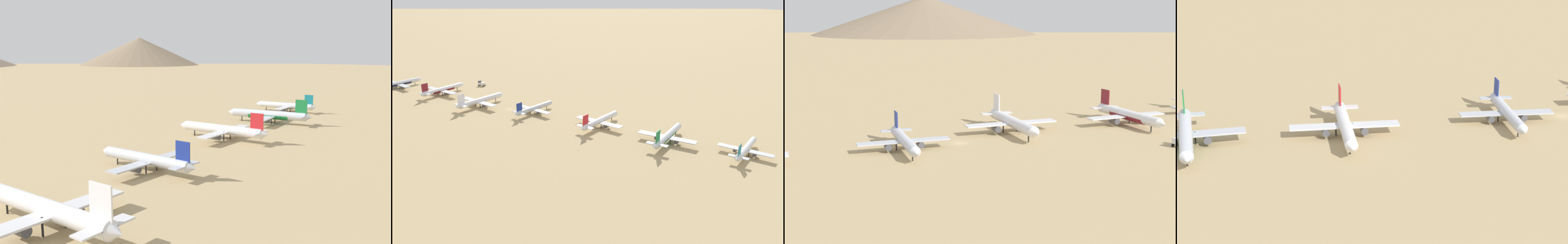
# 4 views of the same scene
# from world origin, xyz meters

# --- Properties ---
(ground_plane) EXTENTS (1800.00, 1800.00, 0.00)m
(ground_plane) POSITION_xyz_m (0.00, 0.00, 0.00)
(ground_plane) COLOR tan
(parked_jet_3) EXTENTS (33.11, 26.81, 9.58)m
(parked_jet_3) POSITION_xyz_m (4.20, -17.85, 3.22)
(parked_jet_3) COLOR silver
(parked_jet_3) RESTS_ON ground
(parked_jet_4) EXTENTS (38.69, 31.34, 11.18)m
(parked_jet_4) POSITION_xyz_m (-7.56, 20.50, 3.77)
(parked_jet_4) COLOR white
(parked_jet_4) RESTS_ON ground
(parked_jet_5) EXTENTS (37.91, 30.80, 10.93)m
(parked_jet_5) POSITION_xyz_m (-6.61, 64.15, 3.64)
(parked_jet_5) COLOR white
(parked_jet_5) RESTS_ON ground
(desert_hill_1) EXTENTS (370.97, 370.97, 62.63)m
(desert_hill_1) POSITION_xyz_m (-766.46, 174.03, 31.32)
(desert_hill_1) COLOR #847056
(desert_hill_1) RESTS_ON ground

